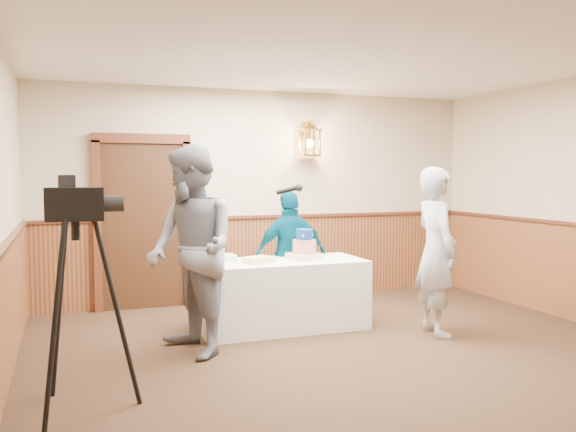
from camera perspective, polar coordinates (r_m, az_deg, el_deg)
name	(u,v)px	position (r m, az deg, el deg)	size (l,w,h in m)	color
ground	(394,380)	(5.27, 9.85, -14.86)	(7.00, 7.00, 0.00)	black
room_shell	(364,194)	(5.36, 7.12, 2.08)	(6.02, 7.02, 2.81)	#C6B094
display_table	(282,294)	(6.72, -0.59, -7.35)	(1.80, 0.80, 0.75)	silver
tiered_cake	(304,247)	(6.75, 1.54, -2.95)	(0.35, 0.35, 0.33)	beige
sheet_cake_yellow	(259,260)	(6.49, -2.75, -4.12)	(0.30, 0.23, 0.06)	#E5D189
sheet_cake_green	(221,258)	(6.64, -6.29, -3.92)	(0.30, 0.24, 0.07)	#ABE19F
interviewer	(191,250)	(5.72, -9.06, -3.20)	(1.64, 1.11, 1.97)	slate
baker	(436,251)	(6.58, 13.69, -3.22)	(0.64, 0.42, 1.77)	#A2A3A8
assistant_p	(291,255)	(7.10, 0.26, -3.68)	(0.88, 0.37, 1.50)	#013E54
tv_camera_rig	(78,312)	(4.62, -19.09, -8.45)	(0.63, 0.59, 1.60)	black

